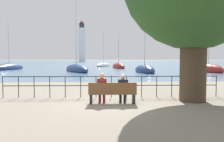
{
  "coord_description": "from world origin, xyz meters",
  "views": [
    {
      "loc": [
        -0.33,
        -9.11,
        1.87
      ],
      "look_at": [
        0.0,
        0.5,
        1.34
      ],
      "focal_mm": 35.0,
      "sensor_mm": 36.0,
      "label": 1
    }
  ],
  "objects_px": {
    "sailboat_2": "(76,69)",
    "harbor_lighthouse": "(82,43)",
    "sailboat_1": "(118,67)",
    "sailboat_5": "(104,65)",
    "seated_person_left": "(102,87)",
    "sailboat_0": "(145,70)",
    "sailboat_3": "(9,68)",
    "sailboat_4": "(208,69)",
    "park_bench": "(112,93)",
    "seated_person_right": "(123,87)"
  },
  "relations": [
    {
      "from": "park_bench",
      "to": "harbor_lighthouse",
      "type": "xyz_separation_m",
      "value": [
        -14.82,
        132.68,
        11.88
      ]
    },
    {
      "from": "sailboat_1",
      "to": "harbor_lighthouse",
      "type": "distance_m",
      "value": 100.0
    },
    {
      "from": "park_bench",
      "to": "sailboat_5",
      "type": "height_order",
      "value": "sailboat_5"
    },
    {
      "from": "sailboat_2",
      "to": "sailboat_4",
      "type": "xyz_separation_m",
      "value": [
        18.84,
        -2.03,
        0.02
      ]
    },
    {
      "from": "park_bench",
      "to": "sailboat_1",
      "type": "bearing_deg",
      "value": 85.94
    },
    {
      "from": "sailboat_2",
      "to": "seated_person_left",
      "type": "bearing_deg",
      "value": -104.46
    },
    {
      "from": "sailboat_3",
      "to": "sailboat_1",
      "type": "bearing_deg",
      "value": 19.43
    },
    {
      "from": "sailboat_3",
      "to": "seated_person_left",
      "type": "bearing_deg",
      "value": -54.8
    },
    {
      "from": "sailboat_5",
      "to": "sailboat_3",
      "type": "bearing_deg",
      "value": -114.88
    },
    {
      "from": "seated_person_left",
      "to": "sailboat_0",
      "type": "xyz_separation_m",
      "value": [
        5.62,
        20.64,
        -0.37
      ]
    },
    {
      "from": "sailboat_4",
      "to": "sailboat_5",
      "type": "bearing_deg",
      "value": 106.07
    },
    {
      "from": "seated_person_right",
      "to": "sailboat_0",
      "type": "height_order",
      "value": "sailboat_0"
    },
    {
      "from": "harbor_lighthouse",
      "to": "seated_person_left",
      "type": "bearing_deg",
      "value": -83.81
    },
    {
      "from": "seated_person_right",
      "to": "sailboat_5",
      "type": "xyz_separation_m",
      "value": [
        -1.0,
        44.33,
        -0.35
      ]
    },
    {
      "from": "seated_person_right",
      "to": "sailboat_4",
      "type": "relative_size",
      "value": 0.11
    },
    {
      "from": "sailboat_0",
      "to": "sailboat_1",
      "type": "bearing_deg",
      "value": 92.9
    },
    {
      "from": "seated_person_left",
      "to": "harbor_lighthouse",
      "type": "bearing_deg",
      "value": 96.19
    },
    {
      "from": "sailboat_0",
      "to": "seated_person_right",
      "type": "bearing_deg",
      "value": -110.79
    },
    {
      "from": "sailboat_1",
      "to": "sailboat_5",
      "type": "relative_size",
      "value": 0.82
    },
    {
      "from": "seated_person_right",
      "to": "sailboat_4",
      "type": "height_order",
      "value": "sailboat_4"
    },
    {
      "from": "harbor_lighthouse",
      "to": "park_bench",
      "type": "bearing_deg",
      "value": -83.63
    },
    {
      "from": "sailboat_3",
      "to": "sailboat_4",
      "type": "distance_m",
      "value": 32.84
    },
    {
      "from": "sailboat_0",
      "to": "sailboat_2",
      "type": "relative_size",
      "value": 0.56
    },
    {
      "from": "seated_person_right",
      "to": "harbor_lighthouse",
      "type": "relative_size",
      "value": 0.05
    },
    {
      "from": "sailboat_5",
      "to": "seated_person_left",
      "type": "bearing_deg",
      "value": -65.07
    },
    {
      "from": "sailboat_1",
      "to": "sailboat_5",
      "type": "distance_m",
      "value": 9.96
    },
    {
      "from": "seated_person_left",
      "to": "sailboat_4",
      "type": "bearing_deg",
      "value": 55.08
    },
    {
      "from": "harbor_lighthouse",
      "to": "sailboat_4",
      "type": "bearing_deg",
      "value": -75.34
    },
    {
      "from": "seated_person_left",
      "to": "sailboat_5",
      "type": "height_order",
      "value": "sailboat_5"
    },
    {
      "from": "park_bench",
      "to": "seated_person_right",
      "type": "relative_size",
      "value": 1.63
    },
    {
      "from": "park_bench",
      "to": "sailboat_1",
      "type": "height_order",
      "value": "sailboat_1"
    },
    {
      "from": "sailboat_1",
      "to": "sailboat_5",
      "type": "height_order",
      "value": "sailboat_5"
    },
    {
      "from": "seated_person_left",
      "to": "harbor_lighthouse",
      "type": "height_order",
      "value": "harbor_lighthouse"
    },
    {
      "from": "seated_person_left",
      "to": "sailboat_1",
      "type": "relative_size",
      "value": 0.17
    },
    {
      "from": "seated_person_right",
      "to": "harbor_lighthouse",
      "type": "distance_m",
      "value": 133.98
    },
    {
      "from": "sailboat_1",
      "to": "sailboat_3",
      "type": "xyz_separation_m",
      "value": [
        -19.73,
        -4.69,
        -0.0
      ]
    },
    {
      "from": "harbor_lighthouse",
      "to": "sailboat_0",
      "type": "bearing_deg",
      "value": -79.87
    },
    {
      "from": "sailboat_2",
      "to": "sailboat_4",
      "type": "distance_m",
      "value": 18.95
    },
    {
      "from": "sailboat_1",
      "to": "sailboat_2",
      "type": "bearing_deg",
      "value": -133.78
    },
    {
      "from": "harbor_lighthouse",
      "to": "sailboat_5",
      "type": "bearing_deg",
      "value": -80.82
    },
    {
      "from": "seated_person_right",
      "to": "sailboat_3",
      "type": "distance_m",
      "value": 34.96
    },
    {
      "from": "sailboat_3",
      "to": "sailboat_5",
      "type": "distance_m",
      "value": 21.9
    },
    {
      "from": "sailboat_1",
      "to": "seated_person_left",
      "type": "bearing_deg",
      "value": -107.63
    },
    {
      "from": "sailboat_5",
      "to": "harbor_lighthouse",
      "type": "height_order",
      "value": "harbor_lighthouse"
    },
    {
      "from": "sailboat_1",
      "to": "harbor_lighthouse",
      "type": "xyz_separation_m",
      "value": [
        -17.29,
        97.76,
        11.98
      ]
    },
    {
      "from": "harbor_lighthouse",
      "to": "sailboat_3",
      "type": "bearing_deg",
      "value": -91.36
    },
    {
      "from": "sailboat_4",
      "to": "harbor_lighthouse",
      "type": "distance_m",
      "value": 115.79
    },
    {
      "from": "sailboat_2",
      "to": "harbor_lighthouse",
      "type": "distance_m",
      "value": 110.52
    },
    {
      "from": "sailboat_2",
      "to": "seated_person_right",
      "type": "bearing_deg",
      "value": -102.34
    },
    {
      "from": "seated_person_left",
      "to": "sailboat_2",
      "type": "height_order",
      "value": "sailboat_2"
    }
  ]
}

